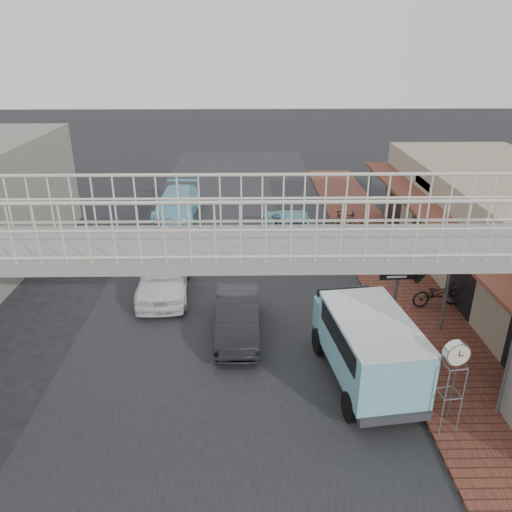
{
  "coord_description": "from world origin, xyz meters",
  "views": [
    {
      "loc": [
        0.57,
        -13.01,
        8.84
      ],
      "look_at": [
        0.86,
        3.28,
        1.8
      ],
      "focal_mm": 35.0,
      "sensor_mm": 36.0,
      "label": 1
    }
  ],
  "objects_px": {
    "angkot_curb": "(291,225)",
    "street_clock": "(456,357)",
    "dark_sedan": "(237,318)",
    "motorcycle_far": "(344,222)",
    "motorcycle_near": "(437,293)",
    "angkot_far": "(177,203)",
    "arrow_sign": "(422,267)",
    "white_hatchback": "(164,273)",
    "angkot_van": "(368,340)"
  },
  "relations": [
    {
      "from": "motorcycle_near",
      "to": "street_clock",
      "type": "bearing_deg",
      "value": 152.98
    },
    {
      "from": "angkot_curb",
      "to": "arrow_sign",
      "type": "xyz_separation_m",
      "value": [
        3.28,
        -8.82,
        1.78
      ]
    },
    {
      "from": "motorcycle_far",
      "to": "motorcycle_near",
      "type": "bearing_deg",
      "value": -161.48
    },
    {
      "from": "angkot_curb",
      "to": "white_hatchback",
      "type": "bearing_deg",
      "value": 40.64
    },
    {
      "from": "angkot_far",
      "to": "street_clock",
      "type": "relative_size",
      "value": 2.13
    },
    {
      "from": "motorcycle_near",
      "to": "angkot_van",
      "type": "bearing_deg",
      "value": 130.81
    },
    {
      "from": "motorcycle_far",
      "to": "street_clock",
      "type": "relative_size",
      "value": 0.78
    },
    {
      "from": "angkot_van",
      "to": "white_hatchback",
      "type": "bearing_deg",
      "value": 131.56
    },
    {
      "from": "white_hatchback",
      "to": "motorcycle_far",
      "type": "distance_m",
      "value": 9.92
    },
    {
      "from": "angkot_far",
      "to": "dark_sedan",
      "type": "bearing_deg",
      "value": -72.68
    },
    {
      "from": "angkot_curb",
      "to": "angkot_far",
      "type": "relative_size",
      "value": 0.93
    },
    {
      "from": "angkot_curb",
      "to": "angkot_van",
      "type": "relative_size",
      "value": 1.06
    },
    {
      "from": "street_clock",
      "to": "angkot_curb",
      "type": "bearing_deg",
      "value": 94.39
    },
    {
      "from": "white_hatchback",
      "to": "angkot_curb",
      "type": "relative_size",
      "value": 0.95
    },
    {
      "from": "angkot_van",
      "to": "motorcycle_far",
      "type": "bearing_deg",
      "value": 75.15
    },
    {
      "from": "white_hatchback",
      "to": "angkot_van",
      "type": "bearing_deg",
      "value": -44.45
    },
    {
      "from": "motorcycle_near",
      "to": "motorcycle_far",
      "type": "height_order",
      "value": "motorcycle_far"
    },
    {
      "from": "angkot_far",
      "to": "angkot_van",
      "type": "relative_size",
      "value": 1.14
    },
    {
      "from": "street_clock",
      "to": "arrow_sign",
      "type": "height_order",
      "value": "arrow_sign"
    },
    {
      "from": "motorcycle_near",
      "to": "white_hatchback",
      "type": "bearing_deg",
      "value": 72.71
    },
    {
      "from": "street_clock",
      "to": "white_hatchback",
      "type": "bearing_deg",
      "value": 129.38
    },
    {
      "from": "angkot_van",
      "to": "motorcycle_far",
      "type": "relative_size",
      "value": 2.41
    },
    {
      "from": "dark_sedan",
      "to": "arrow_sign",
      "type": "distance_m",
      "value": 5.99
    },
    {
      "from": "white_hatchback",
      "to": "motorcycle_far",
      "type": "relative_size",
      "value": 2.41
    },
    {
      "from": "white_hatchback",
      "to": "angkot_van",
      "type": "height_order",
      "value": "angkot_van"
    },
    {
      "from": "street_clock",
      "to": "arrow_sign",
      "type": "xyz_separation_m",
      "value": [
        0.58,
        4.28,
        0.32
      ]
    },
    {
      "from": "angkot_far",
      "to": "arrow_sign",
      "type": "distance_m",
      "value": 15.3
    },
    {
      "from": "angkot_curb",
      "to": "dark_sedan",
      "type": "bearing_deg",
      "value": 68.22
    },
    {
      "from": "motorcycle_far",
      "to": "street_clock",
      "type": "xyz_separation_m",
      "value": [
        0.04,
        -13.49,
        1.47
      ]
    },
    {
      "from": "angkot_far",
      "to": "arrow_sign",
      "type": "height_order",
      "value": "arrow_sign"
    },
    {
      "from": "angkot_curb",
      "to": "angkot_far",
      "type": "xyz_separation_m",
      "value": [
        -5.89,
        3.31,
        0.08
      ]
    },
    {
      "from": "white_hatchback",
      "to": "angkot_van",
      "type": "distance_m",
      "value": 8.52
    },
    {
      "from": "white_hatchback",
      "to": "angkot_far",
      "type": "distance_m",
      "value": 8.92
    },
    {
      "from": "white_hatchback",
      "to": "angkot_far",
      "type": "height_order",
      "value": "white_hatchback"
    },
    {
      "from": "motorcycle_far",
      "to": "street_clock",
      "type": "distance_m",
      "value": 13.57
    },
    {
      "from": "motorcycle_near",
      "to": "motorcycle_far",
      "type": "bearing_deg",
      "value": 5.96
    },
    {
      "from": "angkot_curb",
      "to": "street_clock",
      "type": "relative_size",
      "value": 1.98
    },
    {
      "from": "white_hatchback",
      "to": "motorcycle_far",
      "type": "bearing_deg",
      "value": 33.59
    },
    {
      "from": "dark_sedan",
      "to": "angkot_curb",
      "type": "distance_m",
      "value": 9.0
    },
    {
      "from": "dark_sedan",
      "to": "motorcycle_near",
      "type": "height_order",
      "value": "dark_sedan"
    },
    {
      "from": "dark_sedan",
      "to": "arrow_sign",
      "type": "bearing_deg",
      "value": -2.11
    },
    {
      "from": "arrow_sign",
      "to": "angkot_van",
      "type": "bearing_deg",
      "value": -134.17
    },
    {
      "from": "dark_sedan",
      "to": "angkot_curb",
      "type": "bearing_deg",
      "value": 73.76
    },
    {
      "from": "white_hatchback",
      "to": "angkot_van",
      "type": "relative_size",
      "value": 1.0
    },
    {
      "from": "angkot_curb",
      "to": "street_clock",
      "type": "bearing_deg",
      "value": 95.48
    },
    {
      "from": "angkot_far",
      "to": "motorcycle_near",
      "type": "xyz_separation_m",
      "value": [
        10.55,
        -10.31,
        -0.17
      ]
    },
    {
      "from": "angkot_van",
      "to": "motorcycle_near",
      "type": "height_order",
      "value": "angkot_van"
    },
    {
      "from": "white_hatchback",
      "to": "motorcycle_far",
      "type": "height_order",
      "value": "white_hatchback"
    },
    {
      "from": "white_hatchback",
      "to": "arrow_sign",
      "type": "distance_m",
      "value": 9.27
    },
    {
      "from": "angkot_far",
      "to": "angkot_van",
      "type": "distance_m",
      "value": 16.12
    }
  ]
}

